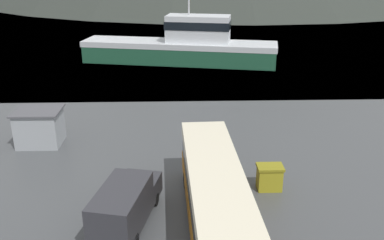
% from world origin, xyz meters
% --- Properties ---
extents(tour_bus, '(3.04, 12.61, 3.33)m').
position_xyz_m(tour_bus, '(-0.71, 5.69, 1.87)').
color(tour_bus, '#B26614').
rests_on(tour_bus, ground).
extents(delivery_van, '(3.23, 6.12, 2.38)m').
position_xyz_m(delivery_van, '(-5.03, 6.30, 1.26)').
color(delivery_van, '#2D2D33').
rests_on(delivery_van, ground).
extents(fishing_boat, '(24.47, 9.40, 10.05)m').
position_xyz_m(fishing_boat, '(-1.77, 40.93, 2.17)').
color(fishing_boat, '#1E5138').
rests_on(fishing_boat, water_surface).
extents(storage_bin, '(1.49, 1.06, 1.47)m').
position_xyz_m(storage_bin, '(2.75, 9.68, 0.75)').
color(storage_bin, olive).
rests_on(storage_bin, ground).
extents(dock_kiosk, '(3.21, 2.76, 2.56)m').
position_xyz_m(dock_kiosk, '(-12.24, 16.51, 1.29)').
color(dock_kiosk, '#93999E').
rests_on(dock_kiosk, ground).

